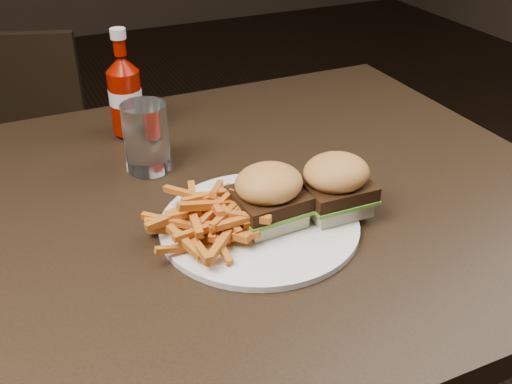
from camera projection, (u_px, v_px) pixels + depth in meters
name	position (u px, v px, depth m)	size (l,w,h in m)	color
dining_table	(163.00, 224.00, 0.84)	(1.20, 0.80, 0.04)	black
chair_far	(40.00, 156.00, 1.65)	(0.36, 0.36, 0.03)	black
plate	(259.00, 225.00, 0.79)	(0.26, 0.26, 0.01)	white
sandwich_half_a	(268.00, 214.00, 0.78)	(0.08, 0.08, 0.02)	beige
sandwich_half_b	(334.00, 203.00, 0.81)	(0.08, 0.08, 0.02)	beige
fries_pile	(211.00, 217.00, 0.76)	(0.12, 0.12, 0.05)	#BB4115
ketchup_bottle	(126.00, 102.00, 1.01)	(0.05, 0.05, 0.11)	#850B00
tumbler	(146.00, 138.00, 0.90)	(0.07, 0.07, 0.11)	white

